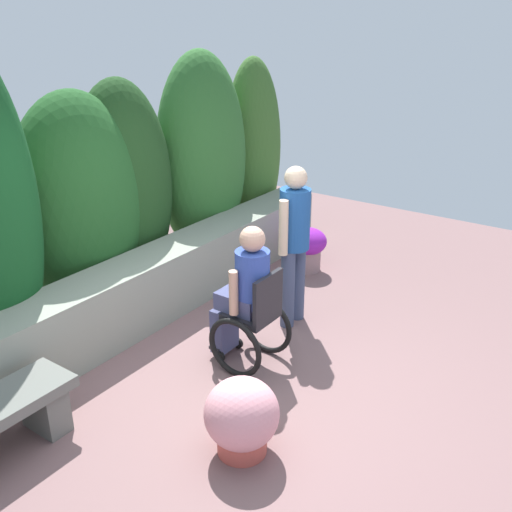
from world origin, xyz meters
name	(u,v)px	position (x,y,z in m)	size (l,w,h in m)	color
ground_plane	(241,391)	(0.00, 0.00, 0.00)	(10.92, 10.92, 0.00)	#7A5A5A
stone_retaining_wall	(112,306)	(0.00, 1.54, 0.34)	(6.73, 0.52, 0.69)	gray
hedge_backdrop	(57,200)	(0.04, 2.23, 1.28)	(7.57, 1.19, 2.93)	#1C4C17
person_in_wheelchair	(247,301)	(0.40, 0.22, 0.62)	(0.53, 0.66, 1.33)	black
person_standing_companion	(294,236)	(1.28, 0.29, 0.94)	(0.49, 0.30, 1.64)	#3E4967
flower_pot_purple_near	(308,247)	(2.50, 0.82, 0.31)	(0.46, 0.46, 0.54)	gray
flower_pot_terracotta_by_wall	(242,418)	(-0.57, -0.44, 0.29)	(0.54, 0.54, 0.59)	#BA4E44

